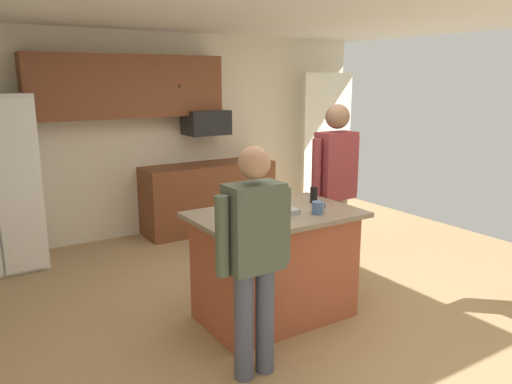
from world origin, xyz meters
TOP-DOWN VIEW (x-y plane):
  - floor at (0.00, 0.00)m, footprint 7.04×7.04m
  - ceiling at (0.00, 0.00)m, footprint 7.04×7.04m
  - back_wall at (0.00, 2.80)m, footprint 6.40×0.10m
  - french_door_window_panel at (2.60, 2.40)m, footprint 0.90×0.06m
  - cabinet_run_upper at (-0.40, 2.60)m, footprint 2.40×0.38m
  - cabinet_run_lower at (0.60, 2.48)m, footprint 1.80×0.63m
  - microwave_over_range at (0.60, 2.50)m, footprint 0.56×0.40m
  - kitchen_island at (-0.12, -0.16)m, footprint 1.37×0.90m
  - person_guest_right at (0.82, 0.18)m, footprint 0.57×0.23m
  - person_host_foreground at (-0.74, -0.80)m, footprint 0.57×0.22m
  - mug_blue_stoneware at (0.14, -0.38)m, footprint 0.13×0.09m
  - glass_stout_tall at (0.36, -0.07)m, footprint 0.07×0.07m
  - glass_pilsner at (-0.09, 0.06)m, footprint 0.06×0.06m
  - mug_ceramic_white at (-0.58, -0.43)m, footprint 0.12×0.08m
  - serving_tray at (-0.20, -0.17)m, footprint 0.44×0.30m

SIDE VIEW (x-z plane):
  - floor at x=0.00m, z-range 0.00..0.00m
  - cabinet_run_lower at x=0.60m, z-range 0.00..0.90m
  - kitchen_island at x=-0.12m, z-range 0.01..0.94m
  - person_host_foreground at x=-0.74m, z-range 0.12..1.72m
  - serving_tray at x=-0.20m, z-range 0.93..0.98m
  - mug_ceramic_white at x=-0.58m, z-range 0.94..1.03m
  - mug_blue_stoneware at x=0.14m, z-range 0.93..1.04m
  - glass_stout_tall at x=0.36m, z-range 0.93..1.08m
  - glass_pilsner at x=-0.09m, z-range 0.93..1.10m
  - person_guest_right at x=0.82m, z-range 0.15..1.93m
  - french_door_window_panel at x=2.60m, z-range 0.10..2.10m
  - back_wall at x=0.00m, z-range 0.00..2.60m
  - microwave_over_range at x=0.60m, z-range 1.29..1.61m
  - cabinet_run_upper at x=-0.40m, z-range 1.55..2.30m
  - ceiling at x=0.00m, z-range 2.60..2.60m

